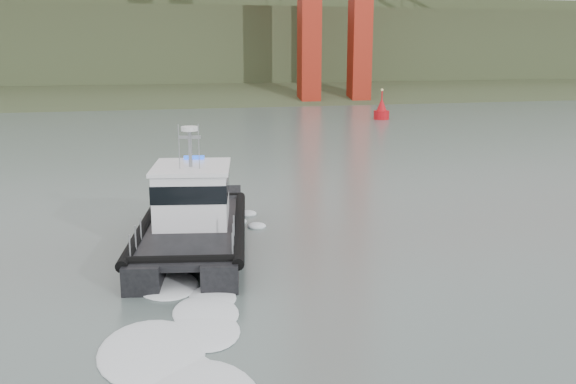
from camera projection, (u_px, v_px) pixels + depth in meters
name	position (u px, v px, depth m)	size (l,w,h in m)	color
ground	(384.00, 295.00, 22.56)	(400.00, 400.00, 0.00)	slate
headlands	(168.00, 54.00, 139.93)	(500.00, 105.36, 27.12)	#3D4E2C
patrol_boat	(192.00, 216.00, 27.69)	(5.96, 11.74, 5.44)	black
nav_buoy	(382.00, 111.00, 76.82)	(1.85, 1.85, 3.86)	red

